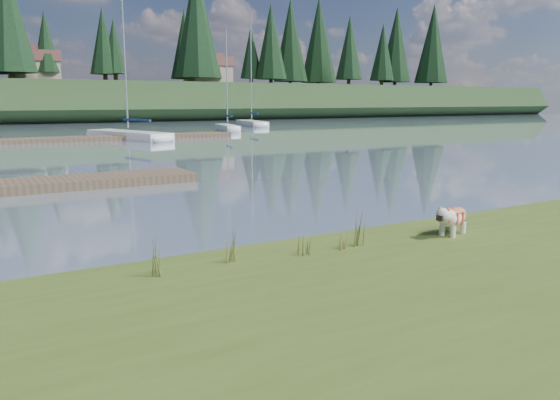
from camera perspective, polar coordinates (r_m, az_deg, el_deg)
ground at (r=39.77m, az=-25.93°, el=5.34°), size 200.00×200.00×0.00m
bank at (r=5.29m, az=8.27°, el=-19.30°), size 60.00×9.00×0.35m
bulldog at (r=10.45m, az=17.59°, el=-1.63°), size 0.94×0.54×0.55m
dock_far at (r=39.96m, az=-23.08°, el=5.79°), size 26.00×2.20×0.30m
sailboat_bg_3 at (r=42.05m, az=-16.17°, el=6.63°), size 4.63×9.79×14.00m
sailboat_bg_4 at (r=51.13m, az=-5.63°, el=7.59°), size 2.43×6.17×9.15m
sailboat_bg_5 at (r=61.14m, az=-3.17°, el=8.06°), size 3.34×8.66×12.09m
weed_0 at (r=8.37m, az=-5.09°, el=-5.03°), size 0.17×0.14×0.51m
weed_1 at (r=8.71m, az=2.45°, el=-4.56°), size 0.17×0.14×0.45m
weed_2 at (r=9.34m, az=8.19°, el=-2.83°), size 0.17×0.14×0.75m
weed_3 at (r=7.88m, az=-13.09°, el=-5.92°), size 0.17×0.14×0.61m
weed_4 at (r=9.12m, az=6.29°, el=-4.04°), size 0.17×0.14×0.40m
weed_5 at (r=10.83m, az=17.05°, el=-1.81°), size 0.17×0.14×0.55m
mud_lip at (r=8.90m, az=-9.69°, el=-7.51°), size 60.00×0.50×0.14m
conifer_4 at (r=76.50m, az=-26.61°, el=17.08°), size 6.16×6.16×15.10m
conifer_5 at (r=81.95m, az=-17.98°, el=15.54°), size 3.96×3.96×10.35m
conifer_6 at (r=84.25m, az=-8.69°, el=17.92°), size 7.04×7.04×17.00m
conifer_7 at (r=92.71m, az=-0.97°, el=16.21°), size 5.28×5.28×13.20m
conifer_8 at (r=96.39m, az=7.27°, el=15.50°), size 4.62×4.62×11.77m
conifer_9 at (r=107.05m, az=12.04°, el=15.58°), size 5.94×5.94×14.62m
house_1 at (r=81.19m, az=-24.35°, el=12.69°), size 6.30×5.30×4.65m
house_2 at (r=85.30m, az=-7.54°, el=13.35°), size 6.30×5.30×4.65m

